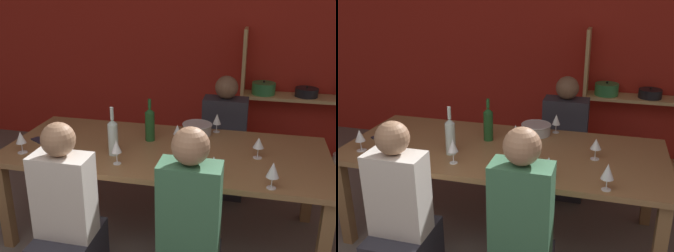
% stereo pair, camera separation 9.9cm
% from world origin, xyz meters
% --- Properties ---
extents(wall_back_red, '(8.80, 0.06, 2.70)m').
position_xyz_m(wall_back_red, '(0.00, 3.83, 1.35)').
color(wall_back_red, red).
rests_on(wall_back_red, ground_plane).
extents(shelf_unit, '(1.40, 0.30, 1.49)m').
position_xyz_m(shelf_unit, '(1.12, 3.63, 0.56)').
color(shelf_unit, tan).
rests_on(shelf_unit, ground_plane).
extents(dining_table, '(2.44, 1.04, 0.75)m').
position_xyz_m(dining_table, '(-0.04, 1.97, 0.67)').
color(dining_table, olive).
rests_on(dining_table, ground_plane).
extents(mixing_bowl, '(0.25, 0.25, 0.09)m').
position_xyz_m(mixing_bowl, '(0.15, 2.34, 0.79)').
color(mixing_bowl, '#B7BABC').
rests_on(mixing_bowl, dining_table).
extents(wine_bottle_green, '(0.07, 0.07, 0.36)m').
position_xyz_m(wine_bottle_green, '(-0.39, 1.78, 0.89)').
color(wine_bottle_green, '#B2C6C1').
rests_on(wine_bottle_green, dining_table).
extents(wine_bottle_dark, '(0.08, 0.08, 0.35)m').
position_xyz_m(wine_bottle_dark, '(-0.20, 2.11, 0.89)').
color(wine_bottle_dark, '#1E4C23').
rests_on(wine_bottle_dark, dining_table).
extents(wine_glass_empty_a, '(0.07, 0.07, 0.18)m').
position_xyz_m(wine_glass_empty_a, '(-0.31, 1.63, 0.88)').
color(wine_glass_empty_a, white).
rests_on(wine_glass_empty_a, dining_table).
extents(wine_glass_empty_b, '(0.07, 0.07, 0.15)m').
position_xyz_m(wine_glass_empty_b, '(0.02, 2.11, 0.85)').
color(wine_glass_empty_b, white).
rests_on(wine_glass_empty_b, dining_table).
extents(wine_glass_empty_c, '(0.07, 0.07, 0.15)m').
position_xyz_m(wine_glass_empty_c, '(0.38, 1.57, 0.86)').
color(wine_glass_empty_c, white).
rests_on(wine_glass_empty_c, dining_table).
extents(wine_glass_white_a, '(0.08, 0.08, 0.16)m').
position_xyz_m(wine_glass_white_a, '(0.65, 1.95, 0.86)').
color(wine_glass_white_a, white).
rests_on(wine_glass_white_a, dining_table).
extents(wine_glass_red_a, '(0.08, 0.08, 0.17)m').
position_xyz_m(wine_glass_red_a, '(0.23, 1.57, 0.87)').
color(wine_glass_red_a, white).
rests_on(wine_glass_red_a, dining_table).
extents(wine_glass_empty_d, '(0.07, 0.07, 0.16)m').
position_xyz_m(wine_glass_empty_d, '(0.30, 2.42, 0.86)').
color(wine_glass_empty_d, white).
rests_on(wine_glass_empty_d, dining_table).
extents(wine_glass_empty_e, '(0.08, 0.08, 0.19)m').
position_xyz_m(wine_glass_empty_e, '(0.12, 1.61, 0.88)').
color(wine_glass_empty_e, white).
rests_on(wine_glass_empty_e, dining_table).
extents(wine_glass_red_b, '(0.08, 0.08, 0.17)m').
position_xyz_m(wine_glass_red_b, '(-1.06, 1.65, 0.86)').
color(wine_glass_red_b, white).
rests_on(wine_glass_red_b, dining_table).
extents(wine_glass_red_c, '(0.08, 0.08, 0.17)m').
position_xyz_m(wine_glass_red_c, '(0.74, 1.52, 0.87)').
color(wine_glass_red_c, white).
rests_on(wine_glass_red_c, dining_table).
extents(cell_phone, '(0.17, 0.13, 0.01)m').
position_xyz_m(cell_phone, '(-1.06, 1.89, 0.75)').
color(cell_phone, '#1E2338').
rests_on(cell_phone, dining_table).
extents(person_far_a, '(0.42, 0.52, 1.14)m').
position_xyz_m(person_far_a, '(0.34, 2.83, 0.42)').
color(person_far_a, '#2D2D38').
rests_on(person_far_a, ground_plane).
extents(person_near_b, '(0.35, 0.44, 1.21)m').
position_xyz_m(person_near_b, '(-0.46, 1.14, 0.45)').
color(person_near_b, '#2D2D38').
rests_on(person_near_b, ground_plane).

